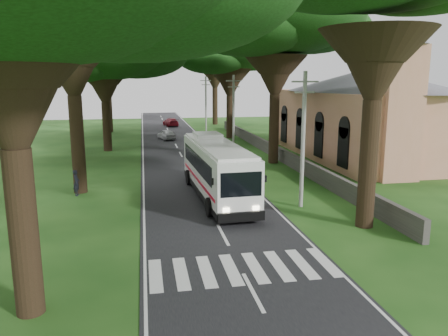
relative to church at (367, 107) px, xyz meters
name	(u,v)px	position (x,y,z in m)	size (l,w,h in m)	color
ground	(231,250)	(-17.86, -21.55, -4.91)	(140.00, 140.00, 0.00)	#184112
road	(182,156)	(-17.86, 3.45, -4.90)	(8.00, 120.00, 0.04)	black
crosswalk	(241,269)	(-17.86, -23.55, -4.91)	(8.00, 3.00, 0.01)	silver
property_wall	(271,149)	(-8.86, 2.45, -4.31)	(0.35, 50.00, 1.20)	#383533
church	(367,107)	(0.00, 0.00, 0.00)	(14.00, 24.00, 11.60)	tan
pole_near	(303,138)	(-12.36, -15.55, -0.73)	(1.60, 0.24, 8.00)	gray
pole_mid	(234,113)	(-12.36, 4.45, -0.73)	(1.60, 0.24, 8.00)	gray
pole_far	(206,103)	(-12.36, 24.45, -0.73)	(1.60, 0.24, 8.00)	gray
tree_l_midb	(103,51)	(-25.36, 8.45, 5.50)	(14.76, 14.76, 13.63)	black
tree_l_far	(105,39)	(-26.36, 26.45, 8.20)	(16.23, 16.23, 16.64)	black
tree_r_mida	(276,19)	(-9.86, -1.55, 7.73)	(15.12, 15.12, 15.97)	black
tree_r_midb	(230,52)	(-10.36, 16.45, 6.07)	(12.42, 12.42, 13.81)	black
tree_r_far	(215,49)	(-9.36, 34.45, 7.58)	(12.85, 12.85, 15.43)	black
coach_bus	(216,168)	(-16.98, -12.40, -3.00)	(3.25, 12.11, 3.54)	white
distant_car_a	(166,134)	(-18.66, 16.21, -4.24)	(1.51, 3.76, 1.28)	#AFAEB3
distant_car_c	(171,122)	(-17.06, 32.75, -4.22)	(1.85, 4.55, 1.32)	maroon
pedestrian	(76,183)	(-25.98, -10.37, -4.05)	(0.63, 0.41, 1.72)	black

